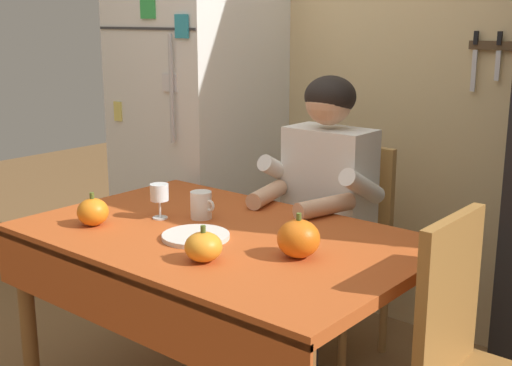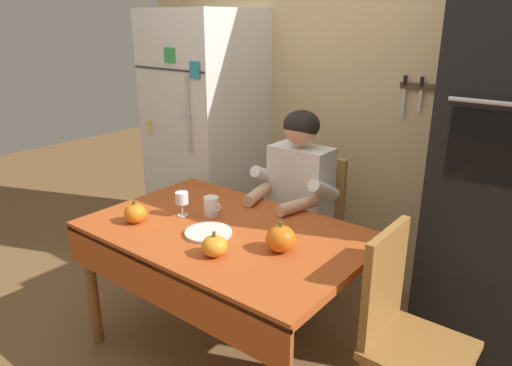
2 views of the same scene
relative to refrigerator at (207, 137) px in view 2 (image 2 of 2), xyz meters
name	(u,v)px [view 2 (image 2 of 2)]	position (x,y,z in m)	size (l,w,h in m)	color
ground_plane	(216,361)	(0.95, -0.96, -0.90)	(10.00, 10.00, 0.00)	brown
back_wall_assembly	(358,89)	(1.00, 0.39, 0.40)	(3.70, 0.13, 2.60)	#D1B784
refrigerator	(207,137)	(0.00, 0.00, 0.00)	(0.68, 0.71, 1.80)	white
wall_oven	(508,166)	(2.00, 0.04, 0.15)	(0.60, 0.64, 2.10)	black
dining_table	(223,246)	(0.95, -0.88, -0.24)	(1.40, 0.90, 0.74)	brown
chair_behind_person	(310,222)	(0.97, -0.09, -0.39)	(0.40, 0.40, 0.93)	tan
seated_person	(294,197)	(0.97, -0.28, -0.16)	(0.47, 0.55, 1.25)	#38384C
chair_right_side	(403,327)	(1.85, -0.76, -0.39)	(0.40, 0.40, 0.93)	#9E6B33
coffee_mug	(212,206)	(0.77, -0.78, -0.11)	(0.11, 0.08, 0.10)	white
wine_glass	(182,199)	(0.66, -0.88, -0.07)	(0.07, 0.07, 0.13)	white
pumpkin_large	(214,246)	(1.10, -1.10, -0.11)	(0.12, 0.12, 0.11)	orange
pumpkin_medium	(135,213)	(0.53, -1.09, -0.11)	(0.11, 0.11, 0.12)	orange
pumpkin_small	(281,239)	(1.30, -0.88, -0.10)	(0.14, 0.14, 0.14)	orange
serving_tray	(209,233)	(0.93, -0.96, -0.15)	(0.23, 0.23, 0.02)	silver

